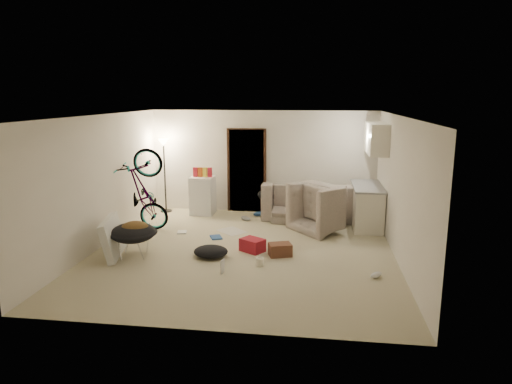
# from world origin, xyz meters

# --- Properties ---
(floor) EXTENTS (5.50, 6.00, 0.02)m
(floor) POSITION_xyz_m (0.00, 0.00, -0.01)
(floor) COLOR #C4BA97
(floor) RESTS_ON ground
(ceiling) EXTENTS (5.50, 6.00, 0.02)m
(ceiling) POSITION_xyz_m (0.00, 0.00, 2.51)
(ceiling) COLOR white
(ceiling) RESTS_ON wall_back
(wall_back) EXTENTS (5.50, 0.02, 2.50)m
(wall_back) POSITION_xyz_m (0.00, 3.01, 1.25)
(wall_back) COLOR white
(wall_back) RESTS_ON floor
(wall_front) EXTENTS (5.50, 0.02, 2.50)m
(wall_front) POSITION_xyz_m (0.00, -3.01, 1.25)
(wall_front) COLOR white
(wall_front) RESTS_ON floor
(wall_left) EXTENTS (0.02, 6.00, 2.50)m
(wall_left) POSITION_xyz_m (-2.76, 0.00, 1.25)
(wall_left) COLOR white
(wall_left) RESTS_ON floor
(wall_right) EXTENTS (0.02, 6.00, 2.50)m
(wall_right) POSITION_xyz_m (2.76, 0.00, 1.25)
(wall_right) COLOR white
(wall_right) RESTS_ON floor
(doorway) EXTENTS (0.85, 0.10, 2.04)m
(doorway) POSITION_xyz_m (-0.40, 2.97, 1.02)
(doorway) COLOR black
(doorway) RESTS_ON floor
(door_trim) EXTENTS (0.97, 0.04, 2.10)m
(door_trim) POSITION_xyz_m (-0.40, 2.94, 1.02)
(door_trim) COLOR #321C11
(door_trim) RESTS_ON floor
(floor_lamp) EXTENTS (0.28, 0.28, 1.81)m
(floor_lamp) POSITION_xyz_m (-2.40, 2.65, 1.31)
(floor_lamp) COLOR black
(floor_lamp) RESTS_ON floor
(kitchen_counter) EXTENTS (0.60, 1.50, 0.88)m
(kitchen_counter) POSITION_xyz_m (2.43, 2.00, 0.44)
(kitchen_counter) COLOR white
(kitchen_counter) RESTS_ON floor
(counter_top) EXTENTS (0.64, 1.54, 0.04)m
(counter_top) POSITION_xyz_m (2.43, 2.00, 0.90)
(counter_top) COLOR gray
(counter_top) RESTS_ON kitchen_counter
(kitchen_uppers) EXTENTS (0.38, 1.40, 0.65)m
(kitchen_uppers) POSITION_xyz_m (2.56, 2.00, 1.95)
(kitchen_uppers) COLOR white
(kitchen_uppers) RESTS_ON wall_right
(sofa) EXTENTS (2.19, 0.88, 0.64)m
(sofa) POSITION_xyz_m (1.16, 2.45, 0.32)
(sofa) COLOR #3D453D
(sofa) RESTS_ON floor
(armchair) EXTENTS (1.51, 1.53, 0.75)m
(armchair) POSITION_xyz_m (1.60, 1.66, 0.37)
(armchair) COLOR #3D453D
(armchair) RESTS_ON floor
(bicycle) EXTENTS (1.84, 0.82, 1.05)m
(bicycle) POSITION_xyz_m (-2.30, 0.98, 0.48)
(bicycle) COLOR black
(bicycle) RESTS_ON floor
(book_asset) EXTENTS (0.25, 0.20, 0.02)m
(book_asset) POSITION_xyz_m (-0.18, -1.21, 0.01)
(book_asset) COLOR #A81928
(book_asset) RESTS_ON floor
(mini_fridge) EXTENTS (0.56, 0.56, 0.92)m
(mini_fridge) POSITION_xyz_m (-1.42, 2.55, 0.46)
(mini_fridge) COLOR white
(mini_fridge) RESTS_ON floor
(snack_box_0) EXTENTS (0.10, 0.07, 0.30)m
(snack_box_0) POSITION_xyz_m (-1.59, 2.55, 1.00)
(snack_box_0) COLOR #A81928
(snack_box_0) RESTS_ON mini_fridge
(snack_box_1) EXTENTS (0.11, 0.08, 0.30)m
(snack_box_1) POSITION_xyz_m (-1.47, 2.55, 1.00)
(snack_box_1) COLOR #BC4F17
(snack_box_1) RESTS_ON mini_fridge
(snack_box_2) EXTENTS (0.11, 0.08, 0.30)m
(snack_box_2) POSITION_xyz_m (-1.35, 2.55, 1.00)
(snack_box_2) COLOR gold
(snack_box_2) RESTS_ON mini_fridge
(snack_box_3) EXTENTS (0.11, 0.08, 0.30)m
(snack_box_3) POSITION_xyz_m (-1.23, 2.55, 1.00)
(snack_box_3) COLOR #A81928
(snack_box_3) RESTS_ON mini_fridge
(saucer_chair) EXTENTS (0.86, 0.86, 0.61)m
(saucer_chair) POSITION_xyz_m (-1.92, -0.57, 0.36)
(saucer_chair) COLOR silver
(saucer_chair) RESTS_ON floor
(hoodie) EXTENTS (0.60, 0.56, 0.22)m
(hoodie) POSITION_xyz_m (-1.87, -0.60, 0.55)
(hoodie) COLOR brown
(hoodie) RESTS_ON saucer_chair
(sofa_drape) EXTENTS (0.64, 0.56, 0.28)m
(sofa_drape) POSITION_xyz_m (0.21, 2.45, 0.54)
(sofa_drape) COLOR black
(sofa_drape) RESTS_ON sofa
(tv_box) EXTENTS (0.50, 1.09, 0.71)m
(tv_box) POSITION_xyz_m (-2.30, -0.59, 0.35)
(tv_box) COLOR silver
(tv_box) RESTS_ON floor
(drink_case_a) EXTENTS (0.47, 0.40, 0.23)m
(drink_case_a) POSITION_xyz_m (0.69, -0.18, 0.11)
(drink_case_a) COLOR brown
(drink_case_a) RESTS_ON floor
(drink_case_b) EXTENTS (0.52, 0.49, 0.24)m
(drink_case_b) POSITION_xyz_m (0.16, -0.01, 0.12)
(drink_case_b) COLOR #A81928
(drink_case_b) RESTS_ON floor
(juicer) EXTENTS (0.14, 0.14, 0.20)m
(juicer) POSITION_xyz_m (0.39, -0.73, 0.08)
(juicer) COLOR white
(juicer) RESTS_ON floor
(newspaper) EXTENTS (0.72, 0.72, 0.01)m
(newspaper) POSITION_xyz_m (-0.45, 1.19, 0.00)
(newspaper) COLOR beige
(newspaper) RESTS_ON floor
(book_blue) EXTENTS (0.31, 0.35, 0.03)m
(book_blue) POSITION_xyz_m (-0.69, 0.69, 0.01)
(book_blue) COLOR #284F92
(book_blue) RESTS_ON floor
(book_white) EXTENTS (0.23, 0.27, 0.02)m
(book_white) POSITION_xyz_m (-1.48, 0.95, 0.01)
(book_white) COLOR silver
(book_white) RESTS_ON floor
(shoe_0) EXTENTS (0.31, 0.26, 0.11)m
(shoe_0) POSITION_xyz_m (-0.04, 2.53, 0.05)
(shoe_0) COLOR #284F92
(shoe_0) RESTS_ON floor
(shoe_1) EXTENTS (0.30, 0.25, 0.11)m
(shoe_1) POSITION_xyz_m (-0.29, 2.06, 0.05)
(shoe_1) COLOR slate
(shoe_1) RESTS_ON floor
(shoe_4) EXTENTS (0.25, 0.24, 0.09)m
(shoe_4) POSITION_xyz_m (2.30, -1.00, 0.05)
(shoe_4) COLOR white
(shoe_4) RESTS_ON floor
(clothes_lump_a) EXTENTS (0.64, 0.56, 0.20)m
(clothes_lump_a) POSITION_xyz_m (-0.54, -0.41, 0.10)
(clothes_lump_a) COLOR black
(clothes_lump_a) RESTS_ON floor
(clothes_lump_b) EXTENTS (0.51, 0.46, 0.14)m
(clothes_lump_b) POSITION_xyz_m (1.02, 2.55, 0.07)
(clothes_lump_b) COLOR black
(clothes_lump_b) RESTS_ON floor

